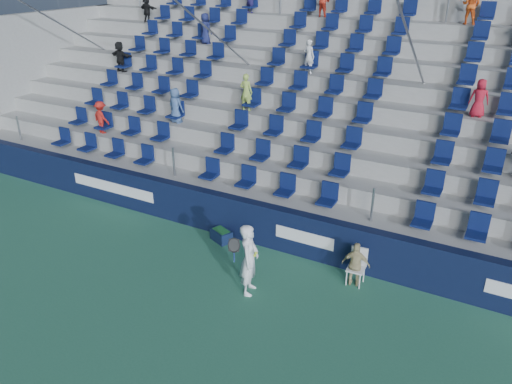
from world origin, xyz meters
TOP-DOWN VIEW (x-y plane):
  - ground at (0.00, 0.00)m, footprint 70.00×70.00m
  - sponsor_wall at (0.00, 3.15)m, footprint 24.00×0.32m
  - grandstand at (-0.01, 8.24)m, footprint 24.00×8.17m
  - tennis_player at (0.96, 1.07)m, footprint 0.69×0.72m
  - line_judge_chair at (3.03, 2.64)m, footprint 0.43×0.44m
  - line_judge at (3.03, 2.50)m, footprint 0.70×0.38m
  - ball_bin at (-0.86, 2.75)m, footprint 0.69×0.58m

SIDE VIEW (x-z plane):
  - ground at x=0.00m, z-range 0.00..0.00m
  - ball_bin at x=-0.86m, z-range 0.01..0.35m
  - line_judge_chair at x=3.03m, z-range 0.06..0.98m
  - line_judge at x=3.03m, z-range 0.00..1.14m
  - sponsor_wall at x=0.00m, z-range 0.00..1.20m
  - tennis_player at x=0.96m, z-range 0.00..1.76m
  - grandstand at x=-0.01m, z-range -1.18..5.45m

